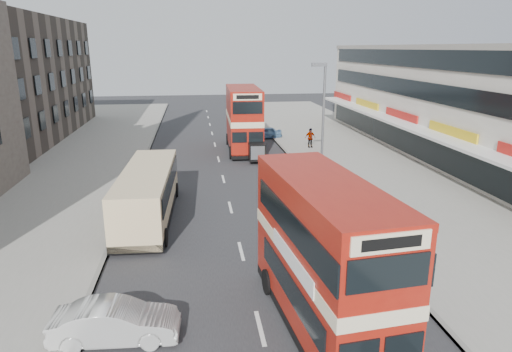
{
  "coord_description": "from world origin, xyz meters",
  "views": [
    {
      "loc": [
        -1.95,
        -11.03,
        9.07
      ],
      "look_at": [
        0.32,
        5.3,
        4.37
      ],
      "focal_mm": 31.72,
      "sensor_mm": 36.0,
      "label": 1
    }
  ],
  "objects_px": {
    "car_right_a": "(303,185)",
    "pedestrian_near": "(354,188)",
    "bus_second": "(244,119)",
    "car_right_b": "(297,167)",
    "street_lamp": "(322,114)",
    "car_right_c": "(265,133)",
    "car_left_front": "(116,322)",
    "bus_main": "(324,256)",
    "coach": "(148,192)",
    "cyclist": "(290,171)",
    "pedestrian_far": "(310,138)"
  },
  "relations": [
    {
      "from": "car_right_a",
      "to": "pedestrian_near",
      "type": "height_order",
      "value": "pedestrian_near"
    },
    {
      "from": "bus_second",
      "to": "car_right_b",
      "type": "distance_m",
      "value": 9.25
    },
    {
      "from": "pedestrian_near",
      "to": "car_right_b",
      "type": "bearing_deg",
      "value": -105.95
    },
    {
      "from": "street_lamp",
      "to": "car_right_b",
      "type": "relative_size",
      "value": 2.07
    },
    {
      "from": "car_right_c",
      "to": "car_left_front",
      "type": "bearing_deg",
      "value": -16.91
    },
    {
      "from": "bus_main",
      "to": "car_right_c",
      "type": "bearing_deg",
      "value": -101.36
    },
    {
      "from": "street_lamp",
      "to": "bus_main",
      "type": "height_order",
      "value": "street_lamp"
    },
    {
      "from": "coach",
      "to": "cyclist",
      "type": "height_order",
      "value": "coach"
    },
    {
      "from": "pedestrian_far",
      "to": "cyclist",
      "type": "height_order",
      "value": "cyclist"
    },
    {
      "from": "bus_main",
      "to": "car_right_c",
      "type": "xyz_separation_m",
      "value": [
        3.2,
        32.57,
        -2.01
      ]
    },
    {
      "from": "car_left_front",
      "to": "car_right_a",
      "type": "relative_size",
      "value": 0.81
    },
    {
      "from": "cyclist",
      "to": "bus_second",
      "type": "bearing_deg",
      "value": 107.69
    },
    {
      "from": "pedestrian_near",
      "to": "street_lamp",
      "type": "bearing_deg",
      "value": -109.86
    },
    {
      "from": "car_right_b",
      "to": "pedestrian_near",
      "type": "bearing_deg",
      "value": 21.96
    },
    {
      "from": "coach",
      "to": "bus_main",
      "type": "bearing_deg",
      "value": -56.74
    },
    {
      "from": "bus_main",
      "to": "pedestrian_far",
      "type": "xyz_separation_m",
      "value": [
        6.57,
        27.07,
        -1.56
      ]
    },
    {
      "from": "car_right_c",
      "to": "coach",
      "type": "bearing_deg",
      "value": -24.38
    },
    {
      "from": "car_left_front",
      "to": "bus_main",
      "type": "bearing_deg",
      "value": -88.6
    },
    {
      "from": "car_right_a",
      "to": "car_right_b",
      "type": "relative_size",
      "value": 1.26
    },
    {
      "from": "pedestrian_near",
      "to": "pedestrian_far",
      "type": "height_order",
      "value": "pedestrian_far"
    },
    {
      "from": "car_right_b",
      "to": "cyclist",
      "type": "bearing_deg",
      "value": -22.43
    },
    {
      "from": "street_lamp",
      "to": "pedestrian_near",
      "type": "relative_size",
      "value": 4.8
    },
    {
      "from": "coach",
      "to": "car_left_front",
      "type": "xyz_separation_m",
      "value": [
        -0.1,
        -10.83,
        -0.87
      ]
    },
    {
      "from": "coach",
      "to": "car_right_c",
      "type": "xyz_separation_m",
      "value": [
        9.81,
        21.54,
        -0.93
      ]
    },
    {
      "from": "bus_main",
      "to": "pedestrian_near",
      "type": "xyz_separation_m",
      "value": [
        5.32,
        11.87,
        -1.6
      ]
    },
    {
      "from": "coach",
      "to": "car_right_b",
      "type": "distance_m",
      "value": 12.76
    },
    {
      "from": "car_left_front",
      "to": "coach",
      "type": "bearing_deg",
      "value": 2.57
    },
    {
      "from": "bus_second",
      "to": "cyclist",
      "type": "bearing_deg",
      "value": 103.87
    },
    {
      "from": "street_lamp",
      "to": "bus_main",
      "type": "xyz_separation_m",
      "value": [
        -4.46,
        -16.2,
        -2.19
      ]
    },
    {
      "from": "car_right_a",
      "to": "car_right_c",
      "type": "bearing_deg",
      "value": 179.3
    },
    {
      "from": "street_lamp",
      "to": "car_right_c",
      "type": "relative_size",
      "value": 2.33
    },
    {
      "from": "pedestrian_far",
      "to": "bus_second",
      "type": "bearing_deg",
      "value": 167.39
    },
    {
      "from": "car_right_b",
      "to": "cyclist",
      "type": "height_order",
      "value": "cyclist"
    },
    {
      "from": "street_lamp",
      "to": "car_right_a",
      "type": "xyz_separation_m",
      "value": [
        -1.81,
        -2.5,
        -4.07
      ]
    },
    {
      "from": "street_lamp",
      "to": "bus_main",
      "type": "distance_m",
      "value": 16.94
    },
    {
      "from": "street_lamp",
      "to": "pedestrian_far",
      "type": "relative_size",
      "value": 4.54
    },
    {
      "from": "car_right_c",
      "to": "pedestrian_near",
      "type": "height_order",
      "value": "pedestrian_near"
    },
    {
      "from": "car_right_c",
      "to": "car_right_b",
      "type": "bearing_deg",
      "value": 1.13
    },
    {
      "from": "street_lamp",
      "to": "pedestrian_far",
      "type": "xyz_separation_m",
      "value": [
        2.11,
        10.88,
        -3.74
      ]
    },
    {
      "from": "car_right_b",
      "to": "coach",
      "type": "bearing_deg",
      "value": -45.39
    },
    {
      "from": "cyclist",
      "to": "car_left_front",
      "type": "bearing_deg",
      "value": -112.91
    },
    {
      "from": "bus_second",
      "to": "pedestrian_near",
      "type": "distance_m",
      "value": 16.25
    },
    {
      "from": "street_lamp",
      "to": "car_right_c",
      "type": "distance_m",
      "value": 16.95
    },
    {
      "from": "bus_main",
      "to": "pedestrian_near",
      "type": "distance_m",
      "value": 13.11
    },
    {
      "from": "coach",
      "to": "pedestrian_near",
      "type": "height_order",
      "value": "coach"
    },
    {
      "from": "car_right_a",
      "to": "car_left_front",
      "type": "bearing_deg",
      "value": -33.81
    },
    {
      "from": "bus_main",
      "to": "pedestrian_far",
      "type": "height_order",
      "value": "bus_main"
    },
    {
      "from": "cyclist",
      "to": "car_right_a",
      "type": "bearing_deg",
      "value": -83.09
    },
    {
      "from": "street_lamp",
      "to": "coach",
      "type": "relative_size",
      "value": 0.82
    },
    {
      "from": "bus_second",
      "to": "pedestrian_near",
      "type": "xyz_separation_m",
      "value": [
        4.88,
        -15.38,
        -1.89
      ]
    }
  ]
}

